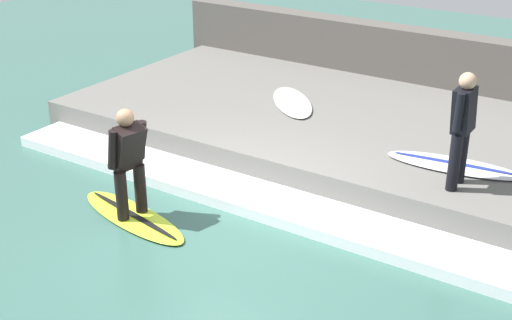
{
  "coord_description": "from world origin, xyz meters",
  "views": [
    {
      "loc": [
        -6.57,
        -4.78,
        4.62
      ],
      "look_at": [
        0.69,
        0.0,
        0.7
      ],
      "focal_mm": 50.0,
      "sensor_mm": 36.0,
      "label": 1
    }
  ],
  "objects_px": {
    "surfer_riding": "(128,158)",
    "surfboard_spare": "(292,102)",
    "surfboard_waiting_near": "(454,165)",
    "surfboard_riding": "(133,217)",
    "surfer_waiting_near": "(462,124)"
  },
  "relations": [
    {
      "from": "surfer_riding",
      "to": "surfboard_spare",
      "type": "bearing_deg",
      "value": -2.08
    },
    {
      "from": "surfboard_riding",
      "to": "surfer_waiting_near",
      "type": "relative_size",
      "value": 1.36
    },
    {
      "from": "surfboard_riding",
      "to": "surfboard_spare",
      "type": "xyz_separation_m",
      "value": [
        3.9,
        -0.14,
        0.48
      ]
    },
    {
      "from": "surfboard_spare",
      "to": "surfboard_waiting_near",
      "type": "bearing_deg",
      "value": -107.41
    },
    {
      "from": "surfboard_riding",
      "to": "surfboard_waiting_near",
      "type": "xyz_separation_m",
      "value": [
        2.9,
        -3.33,
        0.48
      ]
    },
    {
      "from": "surfer_waiting_near",
      "to": "surfboard_waiting_near",
      "type": "distance_m",
      "value": 1.02
    },
    {
      "from": "surfboard_waiting_near",
      "to": "surfboard_spare",
      "type": "height_order",
      "value": "surfboard_waiting_near"
    },
    {
      "from": "surfer_waiting_near",
      "to": "surfboard_spare",
      "type": "relative_size",
      "value": 0.96
    },
    {
      "from": "surfer_riding",
      "to": "surfboard_waiting_near",
      "type": "xyz_separation_m",
      "value": [
        2.9,
        -3.33,
        -0.38
      ]
    },
    {
      "from": "surfer_waiting_near",
      "to": "surfboard_spare",
      "type": "bearing_deg",
      "value": 65.35
    },
    {
      "from": "surfboard_spare",
      "to": "surfer_waiting_near",
      "type": "bearing_deg",
      "value": -114.65
    },
    {
      "from": "surfboard_riding",
      "to": "surfboard_waiting_near",
      "type": "bearing_deg",
      "value": -48.93
    },
    {
      "from": "surfer_riding",
      "to": "surfboard_spare",
      "type": "height_order",
      "value": "surfer_riding"
    },
    {
      "from": "surfboard_waiting_near",
      "to": "surfboard_riding",
      "type": "bearing_deg",
      "value": 131.07
    },
    {
      "from": "surfer_riding",
      "to": "surfboard_riding",
      "type": "bearing_deg",
      "value": 0.0
    }
  ]
}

